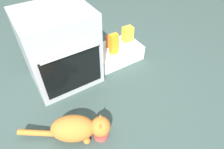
{
  "coord_description": "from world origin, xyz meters",
  "views": [
    {
      "loc": [
        -0.42,
        -1.09,
        1.51
      ],
      "look_at": [
        0.29,
        0.04,
        0.25
      ],
      "focal_mm": 31.08,
      "sensor_mm": 36.0,
      "label": 1
    }
  ],
  "objects_px": {
    "oven": "(60,48)",
    "cat": "(78,128)",
    "food_bowl": "(101,134)",
    "sauce_jar": "(109,41)",
    "snack_bag": "(128,34)",
    "pantry_cabinet": "(117,53)",
    "juice_carton": "(114,44)"
  },
  "relations": [
    {
      "from": "oven",
      "to": "pantry_cabinet",
      "type": "relative_size",
      "value": 1.39
    },
    {
      "from": "snack_bag",
      "to": "juice_carton",
      "type": "bearing_deg",
      "value": -155.98
    },
    {
      "from": "oven",
      "to": "juice_carton",
      "type": "height_order",
      "value": "oven"
    },
    {
      "from": "sauce_jar",
      "to": "juice_carton",
      "type": "distance_m",
      "value": 0.14
    },
    {
      "from": "oven",
      "to": "pantry_cabinet",
      "type": "height_order",
      "value": "oven"
    },
    {
      "from": "pantry_cabinet",
      "to": "food_bowl",
      "type": "xyz_separation_m",
      "value": [
        -0.68,
        -0.8,
        -0.06
      ]
    },
    {
      "from": "food_bowl",
      "to": "juice_carton",
      "type": "relative_size",
      "value": 0.54
    },
    {
      "from": "food_bowl",
      "to": "sauce_jar",
      "type": "bearing_deg",
      "value": 54.48
    },
    {
      "from": "pantry_cabinet",
      "to": "juice_carton",
      "type": "height_order",
      "value": "juice_carton"
    },
    {
      "from": "food_bowl",
      "to": "snack_bag",
      "type": "distance_m",
      "value": 1.23
    },
    {
      "from": "oven",
      "to": "cat",
      "type": "height_order",
      "value": "oven"
    },
    {
      "from": "oven",
      "to": "food_bowl",
      "type": "relative_size",
      "value": 6.03
    },
    {
      "from": "food_bowl",
      "to": "oven",
      "type": "bearing_deg",
      "value": 88.07
    },
    {
      "from": "food_bowl",
      "to": "cat",
      "type": "xyz_separation_m",
      "value": [
        -0.16,
        0.09,
        0.1
      ]
    },
    {
      "from": "oven",
      "to": "food_bowl",
      "type": "height_order",
      "value": "oven"
    },
    {
      "from": "oven",
      "to": "sauce_jar",
      "type": "bearing_deg",
      "value": 3.05
    },
    {
      "from": "cat",
      "to": "juice_carton",
      "type": "xyz_separation_m",
      "value": [
        0.74,
        0.63,
        0.17
      ]
    },
    {
      "from": "snack_bag",
      "to": "food_bowl",
      "type": "bearing_deg",
      "value": -135.59
    },
    {
      "from": "pantry_cabinet",
      "to": "snack_bag",
      "type": "distance_m",
      "value": 0.26
    },
    {
      "from": "juice_carton",
      "to": "sauce_jar",
      "type": "bearing_deg",
      "value": 79.92
    },
    {
      "from": "snack_bag",
      "to": "pantry_cabinet",
      "type": "bearing_deg",
      "value": -166.27
    },
    {
      "from": "oven",
      "to": "pantry_cabinet",
      "type": "distance_m",
      "value": 0.72
    },
    {
      "from": "oven",
      "to": "juice_carton",
      "type": "xyz_separation_m",
      "value": [
        0.56,
        -0.1,
        -0.09
      ]
    },
    {
      "from": "oven",
      "to": "juice_carton",
      "type": "bearing_deg",
      "value": -10.39
    },
    {
      "from": "food_bowl",
      "to": "cat",
      "type": "distance_m",
      "value": 0.2
    },
    {
      "from": "juice_carton",
      "to": "oven",
      "type": "bearing_deg",
      "value": 169.61
    },
    {
      "from": "pantry_cabinet",
      "to": "cat",
      "type": "xyz_separation_m",
      "value": [
        -0.83,
        -0.71,
        0.04
      ]
    },
    {
      "from": "snack_bag",
      "to": "juice_carton",
      "type": "relative_size",
      "value": 0.75
    },
    {
      "from": "pantry_cabinet",
      "to": "juice_carton",
      "type": "bearing_deg",
      "value": -139.91
    },
    {
      "from": "cat",
      "to": "snack_bag",
      "type": "height_order",
      "value": "snack_bag"
    },
    {
      "from": "oven",
      "to": "snack_bag",
      "type": "distance_m",
      "value": 0.84
    },
    {
      "from": "cat",
      "to": "pantry_cabinet",
      "type": "bearing_deg",
      "value": 70.69
    }
  ]
}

